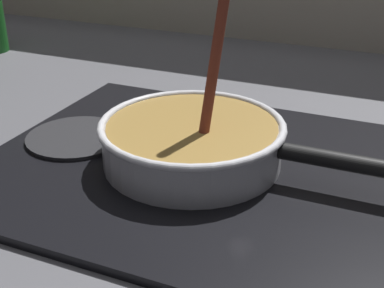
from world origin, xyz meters
name	(u,v)px	position (x,y,z in m)	size (l,w,h in m)	color
ground	(182,214)	(0.00, 0.00, -0.02)	(2.40, 1.60, 0.04)	#4C4C51
hob_plate	(192,166)	(-0.02, 0.08, 0.01)	(0.56, 0.48, 0.01)	black
burner_ring	(192,160)	(-0.02, 0.08, 0.02)	(0.16, 0.16, 0.01)	#592D0C
spare_burner	(76,137)	(-0.21, 0.08, 0.01)	(0.15, 0.15, 0.01)	#262628
cooking_pan	(194,140)	(-0.02, 0.08, 0.05)	(0.39, 0.25, 0.32)	silver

